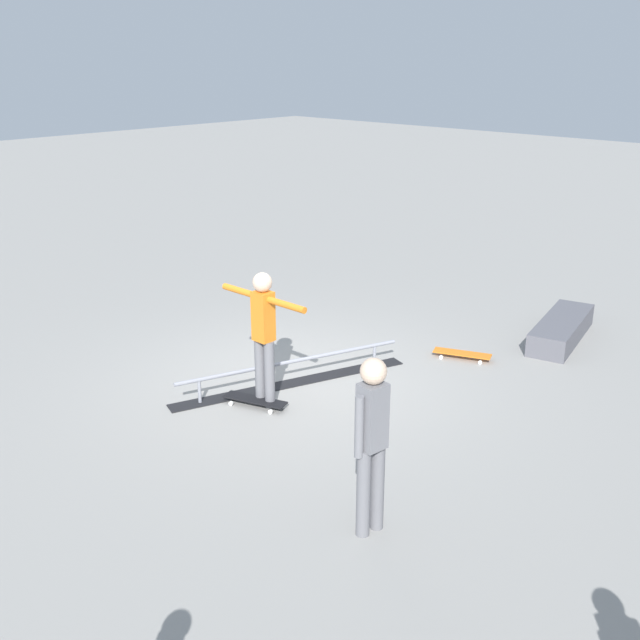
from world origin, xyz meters
TOP-DOWN VIEW (x-y plane):
  - ground_plane at (0.00, 0.00)m, footprint 60.00×60.00m
  - grind_rail at (0.13, 0.07)m, footprint 3.16×1.32m
  - skate_ledge at (-3.73, 1.87)m, footprint 1.95×0.95m
  - skater_main at (0.79, 0.27)m, footprint 0.23×1.35m
  - skateboard_main at (0.89, 0.20)m, footprint 0.44×0.82m
  - bystander_grey_shirt at (1.89, 2.83)m, footprint 0.38×0.23m
  - loose_skateboard_orange at (-2.09, 1.21)m, footprint 0.49×0.82m

SIDE VIEW (x-z plane):
  - ground_plane at x=0.00m, z-range 0.00..0.00m
  - skateboard_main at x=0.89m, z-range 0.03..0.12m
  - loose_skateboard_orange at x=-2.09m, z-range 0.03..0.12m
  - grind_rail at x=0.13m, z-range -0.02..0.31m
  - skate_ledge at x=-3.73m, z-range 0.00..0.33m
  - bystander_grey_shirt at x=1.89m, z-range 0.11..1.79m
  - skater_main at x=0.79m, z-range 0.14..1.81m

